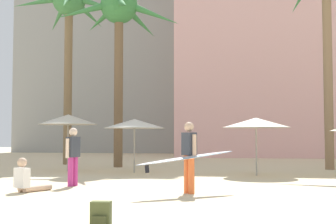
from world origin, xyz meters
TOP-DOWN VIEW (x-y plane):
  - hotel_pink at (7.00, 31.85)m, footprint 19.84×9.78m
  - hotel_tower_gray at (-11.44, 41.66)m, footprint 18.78×11.85m
  - palm_tree_center at (-3.44, 15.26)m, footprint 5.71×5.76m
  - palm_tree_far_right at (-6.84, 17.10)m, footprint 5.46×5.41m
  - cafe_umbrella_0 at (3.07, 11.45)m, footprint 2.50×2.50m
  - cafe_umbrella_1 at (-1.75, 11.98)m, footprint 2.47×2.47m
  - cafe_umbrella_2 at (-4.67, 12.16)m, footprint 2.46×2.46m
  - backpack at (0.85, 0.68)m, footprint 0.32×0.27m
  - person_near_left at (-2.65, 5.00)m, footprint 0.74×1.01m
  - person_mid_left at (1.46, 5.36)m, footprint 2.28×2.18m
  - person_mid_right at (-2.09, 6.59)m, footprint 0.32×0.60m

SIDE VIEW (x-z plane):
  - backpack at x=0.85m, z-range -0.01..0.41m
  - person_near_left at x=-2.65m, z-range -0.14..0.74m
  - person_mid_right at x=-2.09m, z-range 0.08..1.75m
  - person_mid_left at x=1.46m, z-range 0.06..1.84m
  - cafe_umbrella_0 at x=3.07m, z-range 0.88..3.02m
  - cafe_umbrella_1 at x=-1.75m, z-range 0.89..3.04m
  - cafe_umbrella_2 at x=-4.67m, z-range 0.97..3.34m
  - palm_tree_center at x=-3.44m, z-range 2.77..11.50m
  - palm_tree_far_right at x=-6.84m, z-range 3.11..12.90m
  - hotel_pink at x=7.00m, z-range 0.00..19.85m
  - hotel_tower_gray at x=-11.44m, z-range 0.00..32.10m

